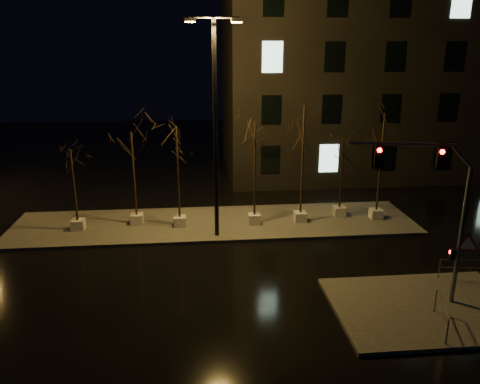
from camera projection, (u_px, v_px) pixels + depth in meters
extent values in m
plane|color=black|center=(222.00, 275.00, 20.16)|extent=(90.00, 90.00, 0.00)
cube|color=#3F3C38|center=(215.00, 223.00, 25.84)|extent=(22.00, 5.00, 0.15)
cube|color=#3F3C38|center=(427.00, 308.00, 17.50)|extent=(7.00, 5.00, 0.15)
cube|color=black|center=(387.00, 72.00, 36.31)|extent=(25.00, 12.00, 15.00)
cube|color=beige|center=(78.00, 225.00, 24.70)|extent=(0.65, 0.65, 0.55)
cylinder|color=black|center=(74.00, 185.00, 24.06)|extent=(0.11, 0.11, 3.78)
cube|color=beige|center=(137.00, 219.00, 25.52)|extent=(0.65, 0.65, 0.55)
cylinder|color=black|center=(134.00, 174.00, 24.77)|extent=(0.11, 0.11, 4.50)
cube|color=beige|center=(180.00, 221.00, 25.18)|extent=(0.65, 0.65, 0.55)
cylinder|color=black|center=(178.00, 173.00, 24.38)|extent=(0.11, 0.11, 4.86)
cube|color=beige|center=(254.00, 219.00, 25.54)|extent=(0.65, 0.65, 0.55)
cylinder|color=black|center=(255.00, 169.00, 24.71)|extent=(0.11, 0.11, 5.02)
cube|color=beige|center=(300.00, 217.00, 25.86)|extent=(0.65, 0.65, 0.55)
cylinder|color=black|center=(302.00, 161.00, 24.91)|extent=(0.11, 0.11, 5.83)
cube|color=beige|center=(339.00, 211.00, 26.72)|extent=(0.65, 0.65, 0.55)
cylinder|color=black|center=(342.00, 173.00, 26.04)|extent=(0.11, 0.11, 4.01)
cube|color=beige|center=(376.00, 214.00, 26.31)|extent=(0.65, 0.65, 0.55)
cylinder|color=black|center=(381.00, 163.00, 25.42)|extent=(0.11, 0.11, 5.38)
cylinder|color=slate|center=(461.00, 237.00, 17.03)|extent=(0.16, 0.16, 5.28)
cylinder|color=slate|center=(399.00, 144.00, 16.33)|extent=(3.46, 0.90, 0.12)
cube|color=black|center=(441.00, 159.00, 16.30)|extent=(0.30, 0.25, 0.79)
cube|color=black|center=(378.00, 157.00, 16.55)|extent=(0.30, 0.25, 0.79)
cube|color=black|center=(452.00, 254.00, 17.27)|extent=(0.22, 0.20, 0.40)
cone|color=red|center=(468.00, 244.00, 17.04)|extent=(0.90, 0.23, 0.92)
sphere|color=#FF0C07|center=(474.00, 152.00, 16.09)|extent=(0.16, 0.16, 0.16)
cylinder|color=black|center=(215.00, 134.00, 22.51)|extent=(0.21, 0.21, 10.53)
cylinder|color=black|center=(214.00, 17.00, 20.95)|extent=(2.32, 0.25, 0.11)
cube|color=orange|center=(190.00, 21.00, 20.83)|extent=(0.54, 0.33, 0.21)
cube|color=orange|center=(237.00, 21.00, 21.15)|extent=(0.54, 0.33, 0.21)
cylinder|color=slate|center=(439.00, 269.00, 19.45)|extent=(0.05, 0.05, 0.82)
cylinder|color=slate|center=(465.00, 260.00, 19.28)|extent=(2.00, 0.30, 0.04)
cylinder|color=slate|center=(464.00, 268.00, 19.39)|extent=(2.00, 0.30, 0.04)
cylinder|color=slate|center=(447.00, 332.00, 15.12)|extent=(0.05, 0.05, 0.90)
cylinder|color=slate|center=(436.00, 301.00, 16.98)|extent=(0.05, 0.05, 0.90)
cylinder|color=slate|center=(443.00, 303.00, 15.90)|extent=(0.63, 1.91, 0.04)
cylinder|color=slate|center=(441.00, 313.00, 16.02)|extent=(0.63, 1.91, 0.04)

